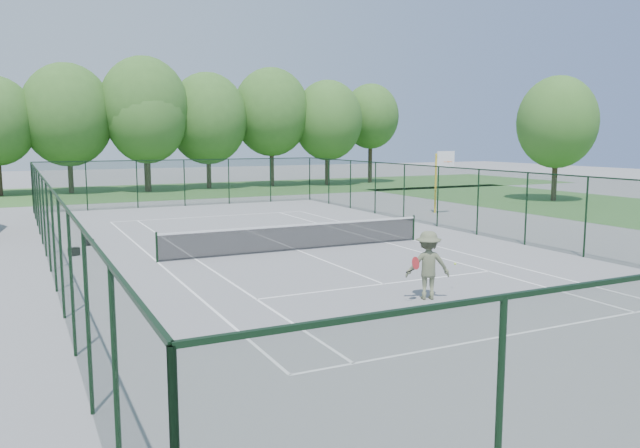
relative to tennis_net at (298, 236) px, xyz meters
The scene contains 12 objects.
ground 0.58m from the tennis_net, ahead, with size 140.00×140.00×0.00m, color gray.
grass_far 30.01m from the tennis_net, 90.00° to the left, with size 80.00×16.00×0.01m, color #3D6F31.
grass_side 24.34m from the tennis_net, ahead, with size 14.00×40.00×0.01m, color #3D6F31.
court_lines 0.57m from the tennis_net, ahead, with size 11.05×23.85×0.01m.
tennis_net is the anchor object (origin of this frame).
fence_enclosure 0.98m from the tennis_net, ahead, with size 18.05×36.05×3.02m.
tree_line_far 30.48m from the tennis_net, 90.00° to the left, with size 39.40×6.40×9.70m.
basketball_goal 14.52m from the tennis_net, 30.40° to the left, with size 1.20×1.43×3.65m.
tree_side 26.56m from the tennis_net, 22.17° to the left, with size 5.48×5.48×8.68m.
sports_bag_a 8.50m from the tennis_net, 161.59° to the left, with size 0.39×0.23×0.31m, color black.
sports_bag_b 8.72m from the tennis_net, 146.72° to the left, with size 0.34×0.21×0.26m, color black.
tennis_player 8.41m from the tennis_net, 88.86° to the right, with size 2.16×1.14×1.89m.
Camera 1 is at (-9.91, -22.18, 4.43)m, focal length 35.00 mm.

